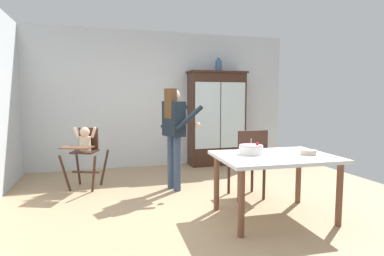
{
  "coord_description": "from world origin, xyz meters",
  "views": [
    {
      "loc": [
        -1.26,
        -3.75,
        1.42
      ],
      "look_at": [
        0.06,
        0.7,
        0.95
      ],
      "focal_mm": 29.63,
      "sensor_mm": 36.0,
      "label": 1
    }
  ],
  "objects_px": {
    "adult_person": "(174,126)",
    "dining_chair_far_side": "(249,159)",
    "dining_table": "(275,163)",
    "birthday_cake": "(251,149)",
    "ceramic_vase": "(219,65)",
    "serving_bowl": "(308,152)",
    "china_cabinet": "(217,118)",
    "high_chair_with_toddler": "(85,146)"
  },
  "relations": [
    {
      "from": "adult_person",
      "to": "dining_chair_far_side",
      "type": "distance_m",
      "value": 1.22
    },
    {
      "from": "dining_table",
      "to": "dining_chair_far_side",
      "type": "xyz_separation_m",
      "value": [
        0.03,
        0.7,
        -0.09
      ]
    },
    {
      "from": "birthday_cake",
      "to": "ceramic_vase",
      "type": "bearing_deg",
      "value": 76.51
    },
    {
      "from": "serving_bowl",
      "to": "dining_table",
      "type": "bearing_deg",
      "value": 168.46
    },
    {
      "from": "china_cabinet",
      "to": "serving_bowl",
      "type": "height_order",
      "value": "china_cabinet"
    },
    {
      "from": "birthday_cake",
      "to": "dining_chair_far_side",
      "type": "xyz_separation_m",
      "value": [
        0.26,
        0.56,
        -0.24
      ]
    },
    {
      "from": "birthday_cake",
      "to": "serving_bowl",
      "type": "relative_size",
      "value": 1.56
    },
    {
      "from": "serving_bowl",
      "to": "birthday_cake",
      "type": "bearing_deg",
      "value": 160.16
    },
    {
      "from": "dining_table",
      "to": "birthday_cake",
      "type": "relative_size",
      "value": 4.88
    },
    {
      "from": "china_cabinet",
      "to": "adult_person",
      "type": "relative_size",
      "value": 1.26
    },
    {
      "from": "ceramic_vase",
      "to": "dining_table",
      "type": "relative_size",
      "value": 0.2
    },
    {
      "from": "birthday_cake",
      "to": "adult_person",
      "type": "bearing_deg",
      "value": 115.82
    },
    {
      "from": "ceramic_vase",
      "to": "dining_chair_far_side",
      "type": "bearing_deg",
      "value": -100.31
    },
    {
      "from": "china_cabinet",
      "to": "dining_chair_far_side",
      "type": "relative_size",
      "value": 2.0
    },
    {
      "from": "adult_person",
      "to": "dining_table",
      "type": "xyz_separation_m",
      "value": [
        0.85,
        -1.43,
        -0.33
      ]
    },
    {
      "from": "high_chair_with_toddler",
      "to": "china_cabinet",
      "type": "bearing_deg",
      "value": 43.67
    },
    {
      "from": "adult_person",
      "to": "birthday_cake",
      "type": "height_order",
      "value": "adult_person"
    },
    {
      "from": "dining_table",
      "to": "high_chair_with_toddler",
      "type": "bearing_deg",
      "value": 138.86
    },
    {
      "from": "birthday_cake",
      "to": "dining_chair_far_side",
      "type": "bearing_deg",
      "value": 64.66
    },
    {
      "from": "high_chair_with_toddler",
      "to": "serving_bowl",
      "type": "bearing_deg",
      "value": -16.35
    },
    {
      "from": "ceramic_vase",
      "to": "birthday_cake",
      "type": "relative_size",
      "value": 0.96
    },
    {
      "from": "high_chair_with_toddler",
      "to": "birthday_cake",
      "type": "relative_size",
      "value": 3.39
    },
    {
      "from": "dining_table",
      "to": "birthday_cake",
      "type": "distance_m",
      "value": 0.31
    },
    {
      "from": "dining_table",
      "to": "serving_bowl",
      "type": "relative_size",
      "value": 7.59
    },
    {
      "from": "serving_bowl",
      "to": "high_chair_with_toddler",
      "type": "bearing_deg",
      "value": 142.4
    },
    {
      "from": "high_chair_with_toddler",
      "to": "dining_table",
      "type": "bearing_deg",
      "value": -19.89
    },
    {
      "from": "china_cabinet",
      "to": "serving_bowl",
      "type": "bearing_deg",
      "value": -90.23
    },
    {
      "from": "ceramic_vase",
      "to": "adult_person",
      "type": "xyz_separation_m",
      "value": [
        -1.29,
        -1.51,
        -1.07
      ]
    },
    {
      "from": "adult_person",
      "to": "birthday_cake",
      "type": "xyz_separation_m",
      "value": [
        0.62,
        -1.28,
        -0.17
      ]
    },
    {
      "from": "high_chair_with_toddler",
      "to": "serving_bowl",
      "type": "xyz_separation_m",
      "value": [
        2.55,
        -1.96,
        0.11
      ]
    },
    {
      "from": "birthday_cake",
      "to": "dining_chair_far_side",
      "type": "distance_m",
      "value": 0.66
    },
    {
      "from": "china_cabinet",
      "to": "high_chair_with_toddler",
      "type": "xyz_separation_m",
      "value": [
        -2.56,
        -1.06,
        -0.31
      ]
    },
    {
      "from": "china_cabinet",
      "to": "dining_table",
      "type": "distance_m",
      "value": 2.98
    },
    {
      "from": "adult_person",
      "to": "china_cabinet",
      "type": "bearing_deg",
      "value": -58.95
    },
    {
      "from": "dining_table",
      "to": "birthday_cake",
      "type": "bearing_deg",
      "value": 147.84
    },
    {
      "from": "ceramic_vase",
      "to": "dining_table",
      "type": "xyz_separation_m",
      "value": [
        -0.44,
        -2.94,
        -1.4
      ]
    },
    {
      "from": "ceramic_vase",
      "to": "birthday_cake",
      "type": "xyz_separation_m",
      "value": [
        -0.67,
        -2.79,
        -1.25
      ]
    },
    {
      "from": "ceramic_vase",
      "to": "serving_bowl",
      "type": "height_order",
      "value": "ceramic_vase"
    },
    {
      "from": "dining_table",
      "to": "dining_chair_far_side",
      "type": "bearing_deg",
      "value": 87.24
    },
    {
      "from": "china_cabinet",
      "to": "adult_person",
      "type": "distance_m",
      "value": 1.96
    },
    {
      "from": "birthday_cake",
      "to": "serving_bowl",
      "type": "height_order",
      "value": "birthday_cake"
    },
    {
      "from": "adult_person",
      "to": "high_chair_with_toddler",
      "type": "bearing_deg",
      "value": 51.75
    }
  ]
}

